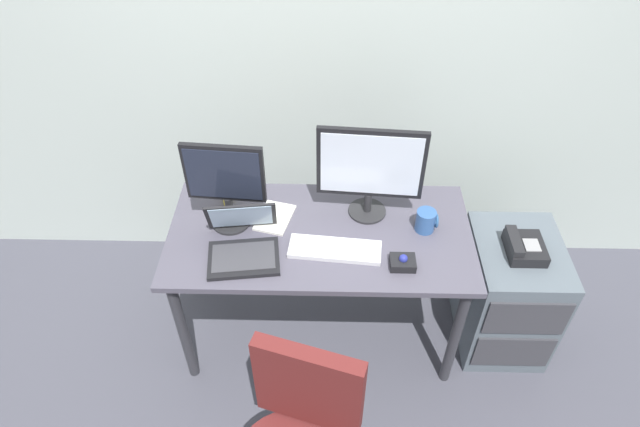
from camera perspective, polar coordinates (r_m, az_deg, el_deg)
ground_plane at (r=3.11m, az=-0.00°, el=-11.80°), size 8.00×8.00×0.00m
back_wall at (r=2.74m, az=0.34°, el=18.41°), size 6.00×0.10×2.80m
desk at (r=2.60m, az=-0.00°, el=-3.37°), size 1.40×0.69×0.75m
file_cabinet at (r=2.99m, az=18.82°, el=-7.87°), size 0.42×0.53×0.65m
desk_phone at (r=2.72m, az=20.39°, el=-3.29°), size 0.17×0.20×0.09m
monitor_main at (r=2.47m, az=5.25°, el=4.69°), size 0.48×0.18×0.47m
monitor_side at (r=2.45m, az=-9.82°, el=3.35°), size 0.36×0.18×0.44m
keyboard at (r=2.45m, az=1.56°, el=-3.71°), size 0.42×0.17×0.03m
laptop at (r=2.44m, az=-8.01°, el=-3.01°), size 0.35×0.35×0.22m
trackball_mouse at (r=2.40m, az=8.59°, el=-5.01°), size 0.11×0.09×0.07m
coffee_mug at (r=2.56m, az=10.95°, el=-0.74°), size 0.10×0.09×0.11m
paper_notepad at (r=2.61m, az=-4.72°, el=-0.43°), size 0.20×0.24×0.01m
banana at (r=2.74m, az=-9.56°, el=1.87°), size 0.07×0.19×0.04m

